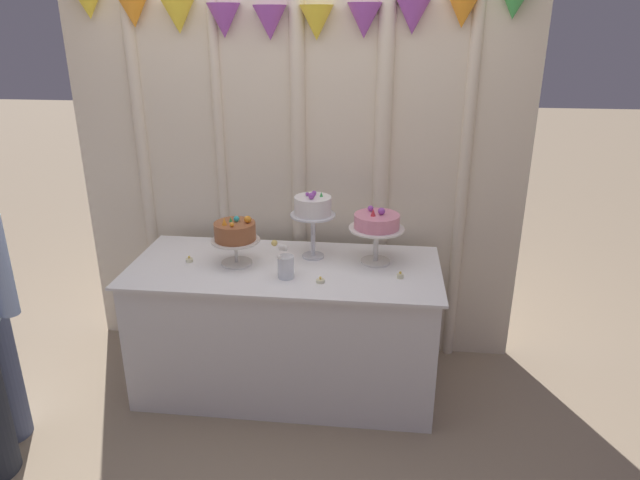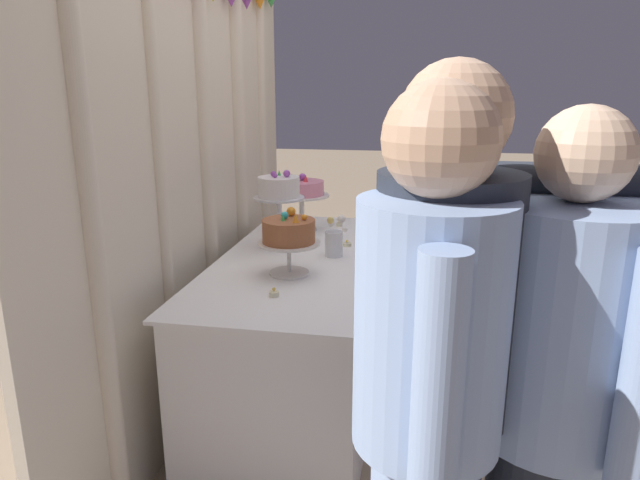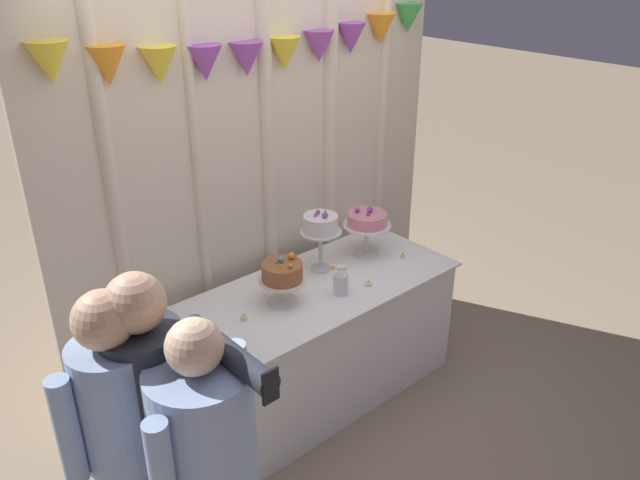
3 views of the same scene
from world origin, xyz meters
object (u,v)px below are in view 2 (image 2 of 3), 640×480
at_px(flower_vase, 334,241).
at_px(tealight_far_left, 274,294).
at_px(cake_display_leftmost, 289,234).
at_px(guest_man_dark_suit, 424,431).
at_px(guest_man_pink_jacket, 552,421).
at_px(cake_display_rightmost, 302,192).
at_px(tealight_near_left, 347,244).
at_px(guest_girl_blue_dress, 442,392).
at_px(cake_table, 303,330).
at_px(cake_display_center, 279,191).
at_px(tealight_near_right, 339,224).

height_order(flower_vase, tealight_far_left, flower_vase).
xyz_separation_m(cake_display_leftmost, guest_man_dark_suit, (-1.21, -0.57, -0.08)).
distance_m(cake_display_leftmost, guest_man_pink_jacket, 1.35).
relative_size(tealight_far_left, guest_man_dark_suit, 0.03).
xyz_separation_m(cake_display_rightmost, tealight_far_left, (-1.03, -0.11, -0.21)).
bearing_deg(tealight_near_left, guest_girl_blue_dress, -165.10).
bearing_deg(tealight_far_left, cake_table, 0.48).
bearing_deg(flower_vase, cake_display_center, 69.64).
bearing_deg(cake_display_rightmost, guest_man_pink_jacket, -151.67).
height_order(cake_display_rightmost, tealight_far_left, cake_display_rightmost).
bearing_deg(cake_display_leftmost, cake_table, 0.22).
bearing_deg(flower_vase, cake_display_rightmost, 28.96).
height_order(cake_display_leftmost, tealight_near_right, cake_display_leftmost).
xyz_separation_m(cake_display_rightmost, tealight_near_right, (0.13, -0.19, -0.21)).
height_order(cake_display_center, tealight_near_left, cake_display_center).
xyz_separation_m(tealight_near_left, guest_man_pink_jacket, (-1.52, -0.67, 0.04)).
distance_m(cake_table, guest_man_dark_suit, 1.65).
bearing_deg(cake_table, cake_display_rightmost, 12.27).
relative_size(cake_display_rightmost, tealight_near_right, 8.51).
distance_m(cake_display_rightmost, tealight_near_left, 0.45).
relative_size(cake_display_center, cake_display_rightmost, 1.22).
bearing_deg(tealight_near_left, tealight_near_right, 13.81).
bearing_deg(tealight_near_left, cake_display_rightmost, 46.91).
bearing_deg(tealight_near_right, cake_display_leftmost, 174.59).
distance_m(cake_display_center, tealight_near_right, 0.61).
bearing_deg(cake_display_rightmost, tealight_near_left, -133.09).
relative_size(cake_table, cake_display_center, 4.35).
distance_m(cake_display_rightmost, tealight_far_left, 1.06).
height_order(cake_table, flower_vase, flower_vase).
height_order(tealight_near_left, guest_man_dark_suit, guest_man_dark_suit).
relative_size(tealight_near_right, guest_girl_blue_dress, 0.02).
distance_m(cake_display_leftmost, guest_girl_blue_dress, 1.26).
bearing_deg(cake_display_leftmost, tealight_near_left, -20.82).
relative_size(tealight_near_left, guest_girl_blue_dress, 0.03).
xyz_separation_m(cake_display_rightmost, tealight_near_left, (-0.27, -0.29, -0.21)).
height_order(tealight_near_right, guest_man_dark_suit, guest_man_dark_suit).
distance_m(flower_vase, guest_girl_blue_dress, 1.47).
distance_m(cake_display_center, cake_display_rightmost, 0.36).
relative_size(flower_vase, guest_man_dark_suit, 0.13).
distance_m(cake_table, tealight_far_left, 0.67).
xyz_separation_m(tealight_near_left, guest_man_dark_suit, (-1.69, -0.39, 0.09)).
bearing_deg(cake_display_rightmost, tealight_far_left, -173.81).
distance_m(flower_vase, tealight_near_right, 0.60).
relative_size(cake_display_leftmost, guest_man_pink_jacket, 0.19).
distance_m(tealight_far_left, tealight_near_right, 1.17).
bearing_deg(tealight_near_left, guest_man_pink_jacket, -156.09).
distance_m(tealight_far_left, guest_man_pink_jacket, 1.15).
xyz_separation_m(flower_vase, tealight_near_right, (0.60, 0.06, -0.06)).
distance_m(cake_table, guest_man_pink_jacket, 1.62).
relative_size(flower_vase, tealight_far_left, 5.22).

